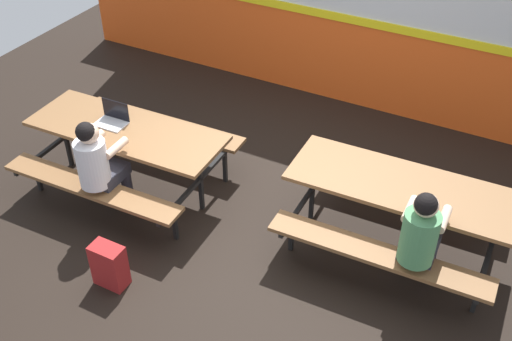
{
  "coord_description": "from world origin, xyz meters",
  "views": [
    {
      "loc": [
        2.25,
        -4.18,
        4.23
      ],
      "look_at": [
        0.0,
        0.07,
        0.55
      ],
      "focal_mm": 43.36,
      "sensor_mm": 36.0,
      "label": 1
    }
  ],
  "objects_px": {
    "picnic_table_right": "(401,198)",
    "student_nearer": "(99,163)",
    "student_further": "(420,235)",
    "laptop_silver": "(113,119)",
    "picnic_table_left": "(128,142)",
    "backpack_dark": "(110,265)"
  },
  "relations": [
    {
      "from": "student_further",
      "to": "laptop_silver",
      "type": "relative_size",
      "value": 3.7
    },
    {
      "from": "student_further",
      "to": "backpack_dark",
      "type": "xyz_separation_m",
      "value": [
        -2.42,
        -1.13,
        -0.49
      ]
    },
    {
      "from": "picnic_table_left",
      "to": "picnic_table_right",
      "type": "height_order",
      "value": "same"
    },
    {
      "from": "student_further",
      "to": "student_nearer",
      "type": "bearing_deg",
      "value": -171.5
    },
    {
      "from": "student_nearer",
      "to": "backpack_dark",
      "type": "distance_m",
      "value": 1.02
    },
    {
      "from": "picnic_table_right",
      "to": "student_nearer",
      "type": "height_order",
      "value": "student_nearer"
    },
    {
      "from": "picnic_table_right",
      "to": "student_nearer",
      "type": "xyz_separation_m",
      "value": [
        -2.69,
        -1.0,
        0.13
      ]
    },
    {
      "from": "picnic_table_left",
      "to": "backpack_dark",
      "type": "xyz_separation_m",
      "value": [
        0.68,
        -1.23,
        -0.36
      ]
    },
    {
      "from": "picnic_table_right",
      "to": "student_further",
      "type": "xyz_separation_m",
      "value": [
        0.32,
        -0.55,
        0.13
      ]
    },
    {
      "from": "backpack_dark",
      "to": "student_further",
      "type": "bearing_deg",
      "value": 24.98
    },
    {
      "from": "picnic_table_left",
      "to": "laptop_silver",
      "type": "xyz_separation_m",
      "value": [
        -0.18,
        0.03,
        0.21
      ]
    },
    {
      "from": "laptop_silver",
      "to": "picnic_table_left",
      "type": "bearing_deg",
      "value": -9.98
    },
    {
      "from": "backpack_dark",
      "to": "picnic_table_right",
      "type": "bearing_deg",
      "value": 38.59
    },
    {
      "from": "picnic_table_left",
      "to": "backpack_dark",
      "type": "height_order",
      "value": "picnic_table_left"
    },
    {
      "from": "student_further",
      "to": "backpack_dark",
      "type": "distance_m",
      "value": 2.71
    },
    {
      "from": "laptop_silver",
      "to": "backpack_dark",
      "type": "bearing_deg",
      "value": -55.56
    },
    {
      "from": "picnic_table_right",
      "to": "backpack_dark",
      "type": "distance_m",
      "value": 2.71
    },
    {
      "from": "picnic_table_right",
      "to": "backpack_dark",
      "type": "xyz_separation_m",
      "value": [
        -2.1,
        -1.67,
        -0.36
      ]
    },
    {
      "from": "backpack_dark",
      "to": "picnic_table_left",
      "type": "bearing_deg",
      "value": 119.03
    },
    {
      "from": "picnic_table_left",
      "to": "student_further",
      "type": "height_order",
      "value": "student_further"
    },
    {
      "from": "backpack_dark",
      "to": "laptop_silver",
      "type": "bearing_deg",
      "value": 124.44
    },
    {
      "from": "picnic_table_right",
      "to": "laptop_silver",
      "type": "height_order",
      "value": "laptop_silver"
    }
  ]
}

